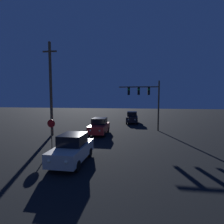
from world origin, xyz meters
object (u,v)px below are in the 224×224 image
object	(u,v)px
car_far	(132,118)
car_mid	(99,126)
car_near	(72,149)
utility_pole	(51,88)
stop_sign	(51,129)
traffic_signal_mast	(147,97)

from	to	relation	value
car_far	car_mid	bearing A→B (deg)	68.46
car_near	utility_pole	world-z (taller)	utility_pole
stop_sign	car_far	bearing A→B (deg)	66.86
traffic_signal_mast	stop_sign	distance (m)	11.87
car_far	stop_sign	bearing A→B (deg)	66.83
stop_sign	car_mid	bearing A→B (deg)	64.43
car_mid	stop_sign	distance (m)	6.26
car_far	stop_sign	xyz separation A→B (m)	(-6.08, -14.23, 0.72)
car_mid	stop_sign	xyz separation A→B (m)	(-2.69, -5.61, 0.72)
traffic_signal_mast	utility_pole	world-z (taller)	utility_pole
car_mid	traffic_signal_mast	bearing A→B (deg)	-150.35
car_near	stop_sign	size ratio (longest dim) A/B	1.72
car_near	utility_pole	xyz separation A→B (m)	(-4.94, 7.24, 4.14)
car_near	traffic_signal_mast	world-z (taller)	traffic_signal_mast
car_mid	stop_sign	size ratio (longest dim) A/B	1.71
car_near	car_far	xyz separation A→B (m)	(3.38, 16.92, 0.00)
car_mid	car_far	distance (m)	9.26
traffic_signal_mast	utility_pole	bearing A→B (deg)	-158.83
car_far	traffic_signal_mast	distance (m)	6.85
car_mid	car_far	xyz separation A→B (m)	(3.40, 8.62, 0.00)
car_mid	traffic_signal_mast	distance (m)	6.79
car_near	car_far	world-z (taller)	same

